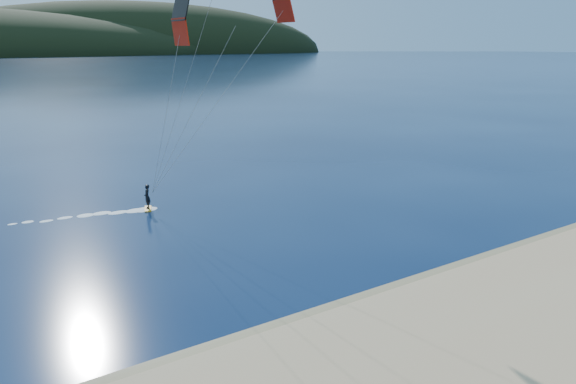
{
  "coord_description": "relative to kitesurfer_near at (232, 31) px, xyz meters",
  "views": [
    {
      "loc": [
        -11.65,
        -14.39,
        12.97
      ],
      "look_at": [
        4.76,
        10.0,
        5.0
      ],
      "focal_mm": 34.14,
      "sensor_mm": 36.0,
      "label": 1
    }
  ],
  "objects": [
    {
      "name": "wet_sand",
      "position": [
        -7.56,
        -16.82,
        -13.79
      ],
      "size": [
        220.0,
        2.5,
        0.1
      ],
      "color": "olive",
      "rests_on": "ground"
    },
    {
      "name": "kitesurfer_near",
      "position": [
        0.0,
        0.0,
        0.0
      ],
      "size": [
        20.54,
        9.16,
        17.31
      ],
      "color": "orange",
      "rests_on": "ground"
    }
  ]
}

